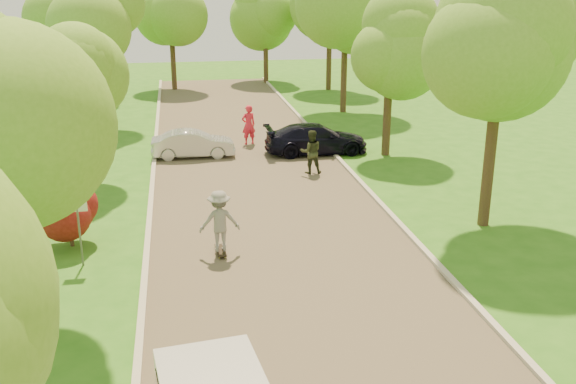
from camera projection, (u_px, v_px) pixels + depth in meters
ground at (313, 317)px, 15.37m from camera, size 100.00×100.00×0.00m
road at (266, 206)px, 22.83m from camera, size 8.00×60.00×0.01m
curb_left at (150, 211)px, 22.15m from camera, size 0.18×60.00×0.12m
curb_right at (375, 198)px, 23.48m from camera, size 0.18×60.00×0.12m
street_sign at (78, 214)px, 17.65m from camera, size 0.55×0.06×2.17m
red_shrub at (69, 212)px, 19.12m from camera, size 1.70×1.70×1.95m
tree_l_mida at (17, 105)px, 13.62m from camera, size 4.71×4.60×7.39m
tree_l_midb at (70, 66)px, 23.99m from camera, size 4.30×4.20×6.62m
tree_l_far at (104, 24)px, 33.12m from camera, size 4.92×4.80×7.79m
tree_r_mida at (507, 54)px, 19.43m from camera, size 5.13×5.00×7.95m
tree_r_midb at (395, 46)px, 27.97m from camera, size 4.51×4.40×7.01m
tree_r_far at (349, 12)px, 37.11m from camera, size 5.33×5.20×8.34m
tree_bg_a at (77, 18)px, 40.24m from camera, size 5.12×5.00×7.72m
tree_bg_b at (333, 10)px, 44.83m from camera, size 5.12×5.00×7.95m
tree_bg_c at (174, 18)px, 45.06m from camera, size 4.92×4.80×7.33m
tree_bg_d at (268, 11)px, 47.98m from camera, size 5.12×5.00×7.72m
silver_sedan at (193, 144)px, 28.89m from camera, size 3.74×1.36×1.22m
dark_sedan at (316, 139)px, 29.49m from camera, size 4.74×1.95×1.37m
longboard at (221, 251)px, 18.87m from camera, size 0.31×0.95×0.11m
skateboarder at (220, 221)px, 18.57m from camera, size 1.22×0.74×1.84m
person_striped at (249, 125)px, 30.99m from camera, size 0.80×0.64×1.93m
person_olive at (311, 152)px, 26.40m from camera, size 0.93×0.74×1.83m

